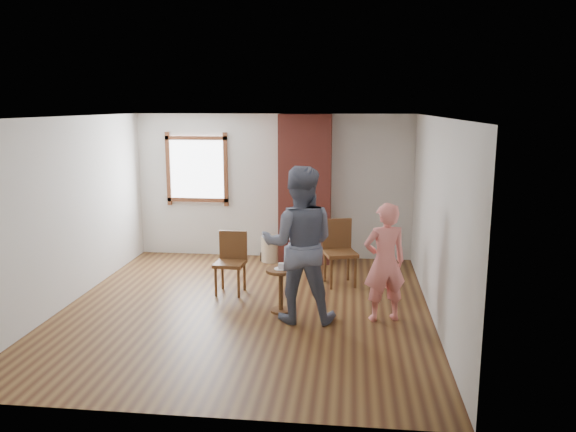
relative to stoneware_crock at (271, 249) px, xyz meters
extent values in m
plane|color=brown|center=(0.00, -2.40, -0.23)|extent=(5.50, 5.50, 0.00)
cube|color=silver|center=(0.00, 0.35, 1.07)|extent=(5.00, 0.04, 2.60)
cube|color=silver|center=(-2.50, -2.40, 1.07)|extent=(0.04, 5.50, 2.60)
cube|color=silver|center=(2.50, -2.40, 1.07)|extent=(0.04, 5.50, 2.60)
cube|color=white|center=(0.00, -2.40, 2.37)|extent=(5.00, 5.50, 0.04)
cube|color=brown|center=(-1.40, 0.31, 1.37)|extent=(1.14, 0.06, 1.34)
cube|color=white|center=(-1.40, 0.33, 1.37)|extent=(1.00, 0.02, 1.20)
cube|color=#9D4237|center=(0.60, 0.10, 1.07)|extent=(0.90, 0.50, 2.60)
cylinder|color=beige|center=(0.00, 0.00, 0.00)|extent=(0.42, 0.42, 0.45)
cylinder|color=black|center=(-0.12, 0.00, -0.15)|extent=(0.18, 0.18, 0.15)
cube|color=brown|center=(-0.35, -1.80, 0.23)|extent=(0.45, 0.45, 0.05)
cylinder|color=brown|center=(-0.53, -1.96, 0.00)|extent=(0.04, 0.04, 0.45)
cylinder|color=brown|center=(-0.19, -1.98, 0.00)|extent=(0.04, 0.04, 0.45)
cylinder|color=brown|center=(-0.51, -1.62, 0.00)|extent=(0.04, 0.04, 0.45)
cylinder|color=brown|center=(-0.17, -1.64, 0.00)|extent=(0.04, 0.04, 0.45)
cube|color=brown|center=(-0.34, -1.61, 0.45)|extent=(0.43, 0.07, 0.45)
cube|color=brown|center=(1.25, -1.21, 0.28)|extent=(0.59, 0.59, 0.06)
cylinder|color=brown|center=(1.13, -1.45, 0.02)|extent=(0.04, 0.04, 0.50)
cylinder|color=brown|center=(1.49, -1.34, 0.02)|extent=(0.04, 0.04, 0.50)
cylinder|color=brown|center=(1.02, -1.09, 0.02)|extent=(0.04, 0.04, 0.50)
cylinder|color=brown|center=(1.38, -0.98, 0.02)|extent=(0.04, 0.04, 0.50)
cube|color=brown|center=(1.19, -1.01, 0.53)|extent=(0.46, 0.18, 0.50)
cylinder|color=brown|center=(0.49, -2.47, 0.35)|extent=(0.40, 0.40, 0.04)
cylinder|color=brown|center=(0.49, -2.47, 0.06)|extent=(0.06, 0.06, 0.54)
cylinder|color=brown|center=(0.49, -2.47, -0.21)|extent=(0.28, 0.28, 0.03)
cylinder|color=white|center=(0.49, -2.47, 0.38)|extent=(0.18, 0.18, 0.01)
cube|color=silver|center=(0.50, -2.47, 0.41)|extent=(0.08, 0.07, 0.06)
imported|color=#131C35|center=(0.76, -2.71, 0.78)|extent=(1.01, 0.81, 2.01)
imported|color=#FF877F|center=(1.85, -2.60, 0.55)|extent=(0.65, 0.52, 1.55)
camera|label=1|loc=(1.40, -9.62, 2.52)|focal=35.00mm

